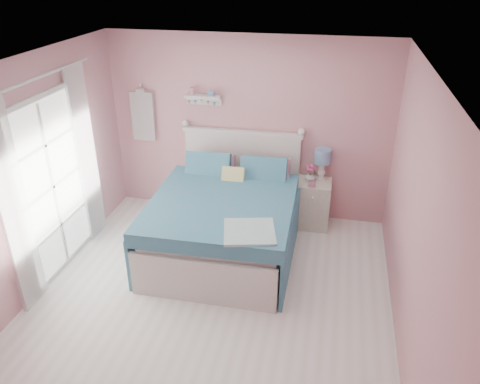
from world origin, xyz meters
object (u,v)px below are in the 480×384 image
at_px(nightstand, 313,204).
at_px(teacup, 312,184).
at_px(vase, 310,176).
at_px(table_lamp, 322,159).
at_px(bed, 225,221).

relative_size(nightstand, teacup, 6.74).
distance_m(nightstand, vase, 0.42).
bearing_deg(teacup, table_lamp, 67.69).
xyz_separation_m(nightstand, vase, (-0.07, 0.01, 0.42)).
distance_m(bed, vase, 1.37).
bearing_deg(nightstand, teacup, -101.23).
relative_size(table_lamp, vase, 2.97).
relative_size(nightstand, table_lamp, 1.52).
relative_size(bed, vase, 14.83).
height_order(nightstand, vase, vase).
distance_m(nightstand, table_lamp, 0.67).
distance_m(bed, teacup, 1.30).
relative_size(table_lamp, teacup, 4.43).
xyz_separation_m(table_lamp, vase, (-0.15, -0.10, -0.24)).
xyz_separation_m(bed, teacup, (1.04, 0.71, 0.30)).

